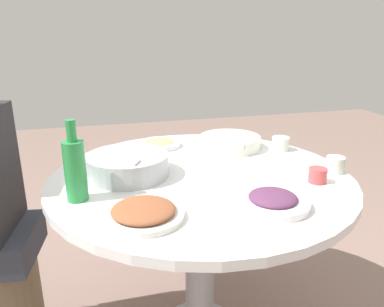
{
  "coord_description": "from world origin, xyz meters",
  "views": [
    {
      "loc": [
        0.38,
        1.29,
        1.28
      ],
      "look_at": [
        0.01,
        -0.09,
        0.81
      ],
      "focal_mm": 35.3,
      "sensor_mm": 36.0,
      "label": 1
    }
  ],
  "objects_px": {
    "tea_cup_near": "(280,144)",
    "stool_for_diner_left": "(1,305)",
    "rice_bowl": "(128,165)",
    "green_bottle": "(75,169)",
    "dish_noodles": "(159,143)",
    "round_dining_table": "(200,203)",
    "dish_stirfry": "(143,212)",
    "tea_cup_side": "(318,175)",
    "soup_bowl": "(230,143)",
    "tea_cup_far": "(335,165)",
    "dish_eggplant": "(273,201)"
  },
  "relations": [
    {
      "from": "tea_cup_near",
      "to": "stool_for_diner_left",
      "type": "distance_m",
      "value": 1.36
    },
    {
      "from": "rice_bowl",
      "to": "green_bottle",
      "type": "xyz_separation_m",
      "value": [
        0.18,
        0.17,
        0.06
      ]
    },
    {
      "from": "dish_noodles",
      "to": "tea_cup_near",
      "type": "height_order",
      "value": "tea_cup_near"
    },
    {
      "from": "round_dining_table",
      "to": "stool_for_diner_left",
      "type": "xyz_separation_m",
      "value": [
        0.8,
        -0.11,
        -0.41
      ]
    },
    {
      "from": "dish_stirfry",
      "to": "tea_cup_near",
      "type": "xyz_separation_m",
      "value": [
        -0.7,
        -0.49,
        0.01
      ]
    },
    {
      "from": "dish_stirfry",
      "to": "tea_cup_side",
      "type": "bearing_deg",
      "value": -170.25
    },
    {
      "from": "round_dining_table",
      "to": "rice_bowl",
      "type": "bearing_deg",
      "value": -12.23
    },
    {
      "from": "dish_noodles",
      "to": "dish_stirfry",
      "type": "bearing_deg",
      "value": 75.95
    },
    {
      "from": "dish_noodles",
      "to": "tea_cup_side",
      "type": "height_order",
      "value": "tea_cup_side"
    },
    {
      "from": "rice_bowl",
      "to": "soup_bowl",
      "type": "xyz_separation_m",
      "value": [
        -0.5,
        -0.23,
        -0.02
      ]
    },
    {
      "from": "rice_bowl",
      "to": "soup_bowl",
      "type": "distance_m",
      "value": 0.55
    },
    {
      "from": "dish_stirfry",
      "to": "dish_noodles",
      "type": "height_order",
      "value": "dish_stirfry"
    },
    {
      "from": "dish_noodles",
      "to": "tea_cup_near",
      "type": "relative_size",
      "value": 2.5
    },
    {
      "from": "round_dining_table",
      "to": "dish_noodles",
      "type": "height_order",
      "value": "dish_noodles"
    },
    {
      "from": "soup_bowl",
      "to": "dish_stirfry",
      "type": "height_order",
      "value": "soup_bowl"
    },
    {
      "from": "rice_bowl",
      "to": "tea_cup_far",
      "type": "distance_m",
      "value": 0.8
    },
    {
      "from": "round_dining_table",
      "to": "green_bottle",
      "type": "relative_size",
      "value": 4.31
    },
    {
      "from": "dish_stirfry",
      "to": "tea_cup_side",
      "type": "distance_m",
      "value": 0.66
    },
    {
      "from": "soup_bowl",
      "to": "green_bottle",
      "type": "relative_size",
      "value": 1.17
    },
    {
      "from": "dish_stirfry",
      "to": "green_bottle",
      "type": "xyz_separation_m",
      "value": [
        0.19,
        -0.19,
        0.09
      ]
    },
    {
      "from": "green_bottle",
      "to": "tea_cup_side",
      "type": "height_order",
      "value": "green_bottle"
    },
    {
      "from": "soup_bowl",
      "to": "dish_eggplant",
      "type": "xyz_separation_m",
      "value": [
        0.08,
        0.61,
        -0.01
      ]
    },
    {
      "from": "dish_noodles",
      "to": "green_bottle",
      "type": "distance_m",
      "value": 0.63
    },
    {
      "from": "green_bottle",
      "to": "stool_for_diner_left",
      "type": "xyz_separation_m",
      "value": [
        0.35,
        -0.23,
        -0.64
      ]
    },
    {
      "from": "tea_cup_far",
      "to": "round_dining_table",
      "type": "bearing_deg",
      "value": -12.76
    },
    {
      "from": "rice_bowl",
      "to": "dish_stirfry",
      "type": "xyz_separation_m",
      "value": [
        -0.01,
        0.36,
        -0.02
      ]
    },
    {
      "from": "tea_cup_side",
      "to": "stool_for_diner_left",
      "type": "height_order",
      "value": "tea_cup_side"
    },
    {
      "from": "dish_eggplant",
      "to": "tea_cup_near",
      "type": "bearing_deg",
      "value": -119.85
    },
    {
      "from": "green_bottle",
      "to": "stool_for_diner_left",
      "type": "bearing_deg",
      "value": -32.94
    },
    {
      "from": "soup_bowl",
      "to": "tea_cup_near",
      "type": "bearing_deg",
      "value": 157.08
    },
    {
      "from": "tea_cup_near",
      "to": "round_dining_table",
      "type": "bearing_deg",
      "value": 24.03
    },
    {
      "from": "tea_cup_side",
      "to": "stool_for_diner_left",
      "type": "xyz_separation_m",
      "value": [
        1.19,
        -0.3,
        -0.56
      ]
    },
    {
      "from": "dish_noodles",
      "to": "tea_cup_near",
      "type": "distance_m",
      "value": 0.56
    },
    {
      "from": "dish_eggplant",
      "to": "stool_for_diner_left",
      "type": "distance_m",
      "value": 1.17
    },
    {
      "from": "dish_stirfry",
      "to": "tea_cup_far",
      "type": "relative_size",
      "value": 3.37
    },
    {
      "from": "dish_eggplant",
      "to": "dish_noodles",
      "type": "height_order",
      "value": "dish_eggplant"
    },
    {
      "from": "round_dining_table",
      "to": "stool_for_diner_left",
      "type": "distance_m",
      "value": 0.91
    },
    {
      "from": "tea_cup_near",
      "to": "tea_cup_side",
      "type": "distance_m",
      "value": 0.39
    },
    {
      "from": "green_bottle",
      "to": "round_dining_table",
      "type": "bearing_deg",
      "value": -165.92
    },
    {
      "from": "round_dining_table",
      "to": "tea_cup_side",
      "type": "xyz_separation_m",
      "value": [
        -0.39,
        0.19,
        0.15
      ]
    },
    {
      "from": "round_dining_table",
      "to": "rice_bowl",
      "type": "distance_m",
      "value": 0.32
    },
    {
      "from": "green_bottle",
      "to": "tea_cup_far",
      "type": "height_order",
      "value": "green_bottle"
    },
    {
      "from": "dish_stirfry",
      "to": "dish_noodles",
      "type": "bearing_deg",
      "value": -104.05
    },
    {
      "from": "tea_cup_side",
      "to": "dish_stirfry",
      "type": "bearing_deg",
      "value": 9.75
    },
    {
      "from": "rice_bowl",
      "to": "stool_for_diner_left",
      "type": "distance_m",
      "value": 0.78
    },
    {
      "from": "dish_noodles",
      "to": "tea_cup_near",
      "type": "bearing_deg",
      "value": 159.27
    },
    {
      "from": "rice_bowl",
      "to": "stool_for_diner_left",
      "type": "xyz_separation_m",
      "value": [
        0.53,
        -0.06,
        -0.57
      ]
    },
    {
      "from": "tea_cup_near",
      "to": "dish_noodles",
      "type": "bearing_deg",
      "value": -20.73
    },
    {
      "from": "green_bottle",
      "to": "dish_stirfry",
      "type": "bearing_deg",
      "value": 135.49
    },
    {
      "from": "soup_bowl",
      "to": "dish_stirfry",
      "type": "relative_size",
      "value": 1.3
    }
  ]
}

